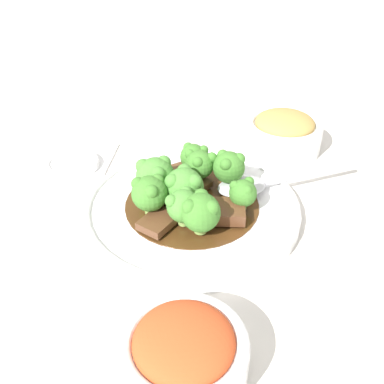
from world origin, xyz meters
name	(u,v)px	position (x,y,z in m)	size (l,w,h in m)	color
ground_plane	(192,213)	(0.00, 0.00, 0.00)	(4.00, 4.00, 0.00)	silver
main_plate	(192,207)	(0.00, 0.00, 0.01)	(0.28, 0.28, 0.02)	white
beef_strip_0	(215,211)	(-0.03, 0.02, 0.03)	(0.08, 0.05, 0.02)	#56331E
beef_strip_1	(176,175)	(0.03, -0.05, 0.03)	(0.06, 0.06, 0.01)	brown
beef_strip_2	(188,188)	(0.01, -0.02, 0.02)	(0.06, 0.07, 0.01)	brown
beef_strip_3	(158,221)	(0.03, 0.05, 0.02)	(0.05, 0.06, 0.01)	#56331E
broccoli_floret_0	(149,193)	(0.05, 0.03, 0.05)	(0.04, 0.04, 0.05)	#7FA84C
broccoli_floret_1	(201,212)	(-0.02, 0.05, 0.05)	(0.05, 0.05, 0.05)	#7FA84C
broccoli_floret_2	(229,167)	(-0.04, -0.04, 0.05)	(0.04, 0.04, 0.05)	#7FA84C
broccoli_floret_3	(243,191)	(-0.06, 0.00, 0.04)	(0.03, 0.03, 0.04)	#8EB756
broccoli_floret_4	(181,205)	(0.00, 0.05, 0.05)	(0.04, 0.04, 0.05)	#8EB756
broccoli_floret_5	(203,165)	(0.00, -0.05, 0.05)	(0.04, 0.04, 0.05)	#8EB756
broccoli_floret_6	(155,176)	(0.05, -0.01, 0.05)	(0.05, 0.05, 0.05)	#8EB756
broccoli_floret_7	(184,186)	(0.01, 0.01, 0.05)	(0.05, 0.05, 0.05)	#7FA84C
broccoli_floret_8	(193,156)	(0.01, -0.07, 0.05)	(0.04, 0.04, 0.04)	#8EB756
serving_spoon	(251,185)	(-0.07, -0.05, 0.03)	(0.19, 0.13, 0.01)	silver
side_bowl_kimchi	(184,353)	(-0.05, 0.23, 0.03)	(0.11, 0.11, 0.06)	white
side_bowl_appetizer	(284,132)	(-0.10, -0.20, 0.03)	(0.12, 0.12, 0.06)	white
sauce_dish	(73,164)	(0.20, -0.07, 0.01)	(0.08, 0.08, 0.01)	white
paper_napkin	(73,156)	(0.21, -0.09, 0.00)	(0.14, 0.11, 0.01)	white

